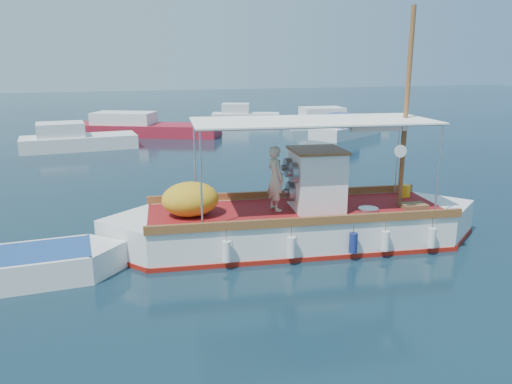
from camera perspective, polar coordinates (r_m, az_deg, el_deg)
name	(u,v)px	position (r m, az deg, el deg)	size (l,w,h in m)	color
ground	(307,237)	(14.78, 5.88, -5.18)	(160.00, 160.00, 0.00)	black
fishing_caique	(295,224)	(14.10, 4.44, -3.62)	(10.84, 4.05, 6.67)	white
bg_boat_nw	(76,141)	(31.27, -19.92, 5.50)	(6.63, 2.88, 1.80)	silver
bg_boat_n	(141,128)	(36.00, -12.96, 7.10)	(10.46, 6.87, 1.80)	maroon
bg_boat_ne	(345,129)	(35.08, 10.13, 7.06)	(6.36, 5.08, 1.80)	silver
bg_boat_e	(333,121)	(39.78, 8.79, 7.99)	(8.06, 3.26, 1.80)	silver
bg_boat_far_n	(244,117)	(42.68, -1.43, 8.60)	(5.98, 3.70, 1.80)	silver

